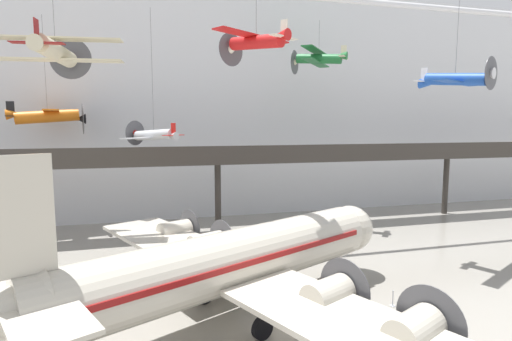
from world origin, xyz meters
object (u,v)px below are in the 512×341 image
suspended_plane_cream_biplane (56,51)px  stanchion_barrier (393,301)px  suspended_plane_silver_racer (154,135)px  suspended_plane_orange_highwing (48,116)px  airliner_silver_main (225,263)px  suspended_plane_blue_trainer (455,79)px  suspended_plane_red_highwing (256,41)px  suspended_plane_green_biplane (318,58)px

suspended_plane_cream_biplane → stanchion_barrier: (21.58, -11.75, -16.85)m
suspended_plane_silver_racer → stanchion_barrier: bearing=172.8°
suspended_plane_orange_highwing → stanchion_barrier: bearing=-55.7°
airliner_silver_main → suspended_plane_silver_racer: bearing=76.0°
suspended_plane_cream_biplane → airliner_silver_main: bearing=-129.0°
suspended_plane_silver_racer → stanchion_barrier: (14.58, -19.13, -10.39)m
suspended_plane_blue_trainer → suspended_plane_red_highwing: bearing=-122.3°
airliner_silver_main → suspended_plane_orange_highwing: suspended_plane_orange_highwing is taller
suspended_plane_cream_biplane → stanchion_barrier: size_ratio=8.88×
airliner_silver_main → suspended_plane_silver_racer: suspended_plane_silver_racer is taller
suspended_plane_green_biplane → suspended_plane_blue_trainer: suspended_plane_green_biplane is taller
suspended_plane_cream_biplane → suspended_plane_orange_highwing: 14.33m
suspended_plane_silver_racer → suspended_plane_cream_biplane: (-6.99, -7.37, 6.46)m
suspended_plane_cream_biplane → suspended_plane_orange_highwing: (-3.73, 13.07, -4.54)m
suspended_plane_blue_trainer → suspended_plane_red_highwing: size_ratio=1.26×
suspended_plane_orange_highwing → suspended_plane_red_highwing: 25.72m
suspended_plane_cream_biplane → stanchion_barrier: 29.79m
airliner_silver_main → suspended_plane_cream_biplane: 20.46m
airliner_silver_main → stanchion_barrier: (10.89, -0.76, -3.30)m
suspended_plane_blue_trainer → suspended_plane_orange_highwing: suspended_plane_blue_trainer is taller
suspended_plane_cream_biplane → suspended_plane_blue_trainer: (30.30, -6.15, -1.85)m
suspended_plane_orange_highwing → stanchion_barrier: size_ratio=11.32×
suspended_plane_cream_biplane → suspended_plane_red_highwing: size_ratio=1.38×
stanchion_barrier → suspended_plane_green_biplane: bearing=80.4°
suspended_plane_blue_trainer → suspended_plane_orange_highwing: bearing=-146.1°
suspended_plane_silver_racer → suspended_plane_red_highwing: 15.65m
stanchion_barrier → suspended_plane_blue_trainer: bearing=32.7°
stanchion_barrier → suspended_plane_cream_biplane: bearing=151.4°
suspended_plane_green_biplane → suspended_plane_red_highwing: bearing=89.9°
suspended_plane_silver_racer → stanchion_barrier: suspended_plane_silver_racer is taller
airliner_silver_main → suspended_plane_orange_highwing: (-14.42, 24.07, 9.01)m
airliner_silver_main → suspended_plane_red_highwing: 15.93m
suspended_plane_red_highwing → stanchion_barrier: size_ratio=6.42×
suspended_plane_cream_biplane → suspended_plane_blue_trainer: suspended_plane_cream_biplane is taller
airliner_silver_main → suspended_plane_silver_racer: size_ratio=2.33×
airliner_silver_main → suspended_plane_blue_trainer: (19.61, 4.85, 11.69)m
suspended_plane_cream_biplane → suspended_plane_red_highwing: bearing=-100.9°
airliner_silver_main → suspended_plane_green_biplane: bearing=28.8°
suspended_plane_orange_highwing → stanchion_barrier: 37.52m
airliner_silver_main → stanchion_barrier: size_ratio=28.50×
suspended_plane_blue_trainer → suspended_plane_green_biplane: bearing=172.6°
suspended_plane_orange_highwing → stanchion_barrier: (25.31, -24.82, -12.31)m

